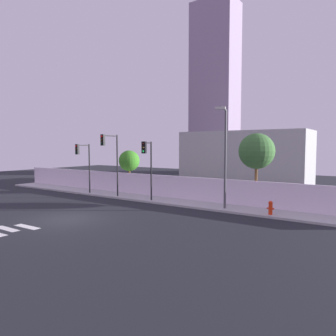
{
  "coord_description": "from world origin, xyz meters",
  "views": [
    {
      "loc": [
        15.58,
        -11.95,
        4.35
      ],
      "look_at": [
        2.92,
        6.5,
        2.83
      ],
      "focal_mm": 33.68,
      "sensor_mm": 36.0,
      "label": 1
    }
  ],
  "objects_px": {
    "traffic_light_right": "(110,152)",
    "street_lamp_curbside": "(225,150)",
    "fire_hydrant": "(271,207)",
    "roadside_tree_midleft": "(257,151)",
    "traffic_light_center": "(147,158)",
    "traffic_light_left": "(83,157)",
    "roadside_tree_leftmost": "(129,161)"
  },
  "relations": [
    {
      "from": "traffic_light_right",
      "to": "traffic_light_left",
      "type": "bearing_deg",
      "value": 178.18
    },
    {
      "from": "street_lamp_curbside",
      "to": "traffic_light_right",
      "type": "bearing_deg",
      "value": -175.84
    },
    {
      "from": "traffic_light_center",
      "to": "roadside_tree_leftmost",
      "type": "xyz_separation_m",
      "value": [
        -5.06,
        3.64,
        -0.52
      ]
    },
    {
      "from": "roadside_tree_leftmost",
      "to": "traffic_light_center",
      "type": "bearing_deg",
      "value": -35.73
    },
    {
      "from": "traffic_light_right",
      "to": "roadside_tree_midleft",
      "type": "xyz_separation_m",
      "value": [
        10.95,
        3.91,
        0.08
      ]
    },
    {
      "from": "traffic_light_left",
      "to": "traffic_light_right",
      "type": "xyz_separation_m",
      "value": [
        3.49,
        -0.11,
        0.54
      ]
    },
    {
      "from": "traffic_light_left",
      "to": "street_lamp_curbside",
      "type": "bearing_deg",
      "value": 2.6
    },
    {
      "from": "traffic_light_right",
      "to": "street_lamp_curbside",
      "type": "bearing_deg",
      "value": 4.16
    },
    {
      "from": "fire_hydrant",
      "to": "traffic_light_center",
      "type": "bearing_deg",
      "value": -176.82
    },
    {
      "from": "traffic_light_right",
      "to": "street_lamp_curbside",
      "type": "relative_size",
      "value": 0.78
    },
    {
      "from": "traffic_light_left",
      "to": "fire_hydrant",
      "type": "xyz_separation_m",
      "value": [
        16.45,
        0.67,
        -2.78
      ]
    },
    {
      "from": "roadside_tree_leftmost",
      "to": "roadside_tree_midleft",
      "type": "distance_m",
      "value": 12.36
    },
    {
      "from": "traffic_light_left",
      "to": "fire_hydrant",
      "type": "bearing_deg",
      "value": 2.34
    },
    {
      "from": "traffic_light_center",
      "to": "fire_hydrant",
      "type": "bearing_deg",
      "value": 3.18
    },
    {
      "from": "traffic_light_left",
      "to": "traffic_light_right",
      "type": "distance_m",
      "value": 3.53
    },
    {
      "from": "roadside_tree_midleft",
      "to": "street_lamp_curbside",
      "type": "bearing_deg",
      "value": -108.66
    },
    {
      "from": "traffic_light_left",
      "to": "roadside_tree_leftmost",
      "type": "relative_size",
      "value": 1.11
    },
    {
      "from": "traffic_light_center",
      "to": "traffic_light_right",
      "type": "distance_m",
      "value": 3.73
    },
    {
      "from": "roadside_tree_leftmost",
      "to": "roadside_tree_midleft",
      "type": "xyz_separation_m",
      "value": [
        12.32,
        0.0,
        1.03
      ]
    },
    {
      "from": "street_lamp_curbside",
      "to": "roadside_tree_midleft",
      "type": "xyz_separation_m",
      "value": [
        1.08,
        3.19,
        -0.15
      ]
    },
    {
      "from": "roadside_tree_midleft",
      "to": "traffic_light_center",
      "type": "bearing_deg",
      "value": -153.34
    },
    {
      "from": "fire_hydrant",
      "to": "roadside_tree_leftmost",
      "type": "distance_m",
      "value": 14.85
    },
    {
      "from": "fire_hydrant",
      "to": "roadside_tree_leftmost",
      "type": "xyz_separation_m",
      "value": [
        -14.33,
        3.13,
        2.37
      ]
    },
    {
      "from": "traffic_light_left",
      "to": "roadside_tree_midleft",
      "type": "relative_size",
      "value": 0.83
    },
    {
      "from": "street_lamp_curbside",
      "to": "roadside_tree_leftmost",
      "type": "bearing_deg",
      "value": 164.15
    },
    {
      "from": "fire_hydrant",
      "to": "traffic_light_right",
      "type": "bearing_deg",
      "value": -176.55
    },
    {
      "from": "traffic_light_center",
      "to": "roadside_tree_midleft",
      "type": "height_order",
      "value": "roadside_tree_midleft"
    },
    {
      "from": "traffic_light_center",
      "to": "roadside_tree_leftmost",
      "type": "distance_m",
      "value": 6.26
    },
    {
      "from": "roadside_tree_leftmost",
      "to": "street_lamp_curbside",
      "type": "bearing_deg",
      "value": -15.85
    },
    {
      "from": "traffic_light_left",
      "to": "roadside_tree_midleft",
      "type": "xyz_separation_m",
      "value": [
        14.44,
        3.8,
        0.61
      ]
    },
    {
      "from": "roadside_tree_leftmost",
      "to": "fire_hydrant",
      "type": "bearing_deg",
      "value": -12.32
    },
    {
      "from": "traffic_light_right",
      "to": "roadside_tree_leftmost",
      "type": "distance_m",
      "value": 4.25
    }
  ]
}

